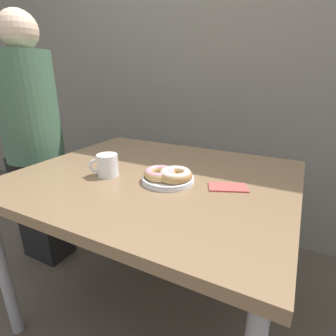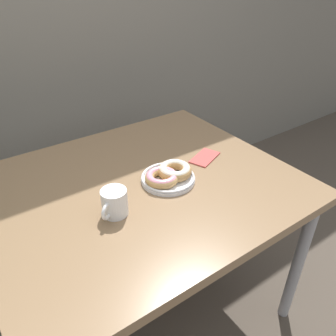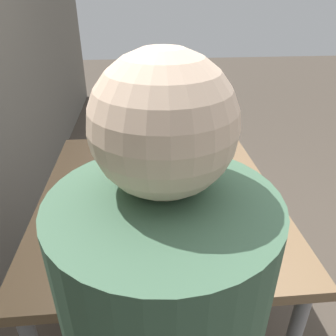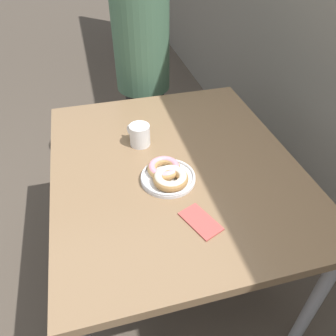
% 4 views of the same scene
% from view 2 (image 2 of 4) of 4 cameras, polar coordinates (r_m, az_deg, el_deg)
% --- Properties ---
extents(ground_plane, '(14.00, 14.00, 0.00)m').
position_cam_2_polar(ground_plane, '(1.74, 0.49, -26.95)').
color(ground_plane, '#4C4238').
extents(wall_back, '(8.00, 0.05, 2.60)m').
position_cam_2_polar(wall_back, '(1.92, -21.12, 24.73)').
color(wall_back, slate).
rests_on(wall_back, ground_plane).
extents(dining_table, '(1.17, 1.00, 0.76)m').
position_cam_2_polar(dining_table, '(1.33, -4.58, -4.97)').
color(dining_table, '#846647').
rests_on(dining_table, ground_plane).
extents(donut_plate, '(0.25, 0.21, 0.06)m').
position_cam_2_polar(donut_plate, '(1.28, 0.11, -1.20)').
color(donut_plate, white).
rests_on(donut_plate, dining_table).
extents(coffee_mug, '(0.11, 0.09, 0.10)m').
position_cam_2_polar(coffee_mug, '(1.12, -9.36, -5.94)').
color(coffee_mug, white).
rests_on(coffee_mug, dining_table).
extents(napkin, '(0.17, 0.13, 0.01)m').
position_cam_2_polar(napkin, '(1.45, 6.42, 1.84)').
color(napkin, '#BC4C47').
rests_on(napkin, dining_table).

